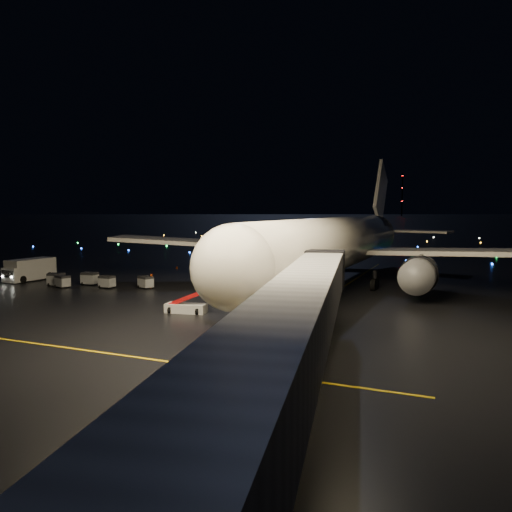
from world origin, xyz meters
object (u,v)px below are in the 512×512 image
(airliner, at_px, (343,214))
(crew_c, at_px, (152,281))
(baggage_cart_4, at_px, (63,282))
(belt_loader, at_px, (186,298))
(pushback_tug, at_px, (239,335))
(baggage_cart_2, at_px, (90,279))
(baggage_cart_1, at_px, (146,282))
(baggage_cart_3, at_px, (56,279))
(baggage_cart_0, at_px, (107,282))
(service_truck, at_px, (31,269))

(airliner, height_order, crew_c, airliner)
(baggage_cart_4, bearing_deg, belt_loader, -1.86)
(pushback_tug, height_order, baggage_cart_2, pushback_tug)
(baggage_cart_1, height_order, baggage_cart_3, baggage_cart_3)
(crew_c, xyz_separation_m, baggage_cart_1, (-0.62, -0.39, -0.15))
(crew_c, xyz_separation_m, baggage_cart_2, (-9.24, -0.74, -0.08))
(baggage_cart_0, bearing_deg, pushback_tug, -33.56)
(airliner, bearing_deg, baggage_cart_0, -151.75)
(pushback_tug, xyz_separation_m, service_truck, (-41.37, 19.90, 0.66))
(belt_loader, distance_m, baggage_cart_1, 16.55)
(service_truck, height_order, baggage_cart_1, service_truck)
(service_truck, bearing_deg, belt_loader, -16.16)
(baggage_cart_1, xyz_separation_m, baggage_cart_3, (-12.13, -2.68, 0.06))
(service_truck, distance_m, baggage_cart_2, 10.66)
(service_truck, height_order, baggage_cart_3, service_truck)
(service_truck, xyz_separation_m, baggage_cart_3, (7.12, -2.55, -0.73))
(baggage_cart_4, bearing_deg, baggage_cart_0, 35.42)
(belt_loader, bearing_deg, pushback_tug, -52.16)
(crew_c, height_order, baggage_cart_3, crew_c)
(pushback_tug, relative_size, baggage_cart_2, 1.92)
(service_truck, relative_size, baggage_cart_3, 4.31)
(baggage_cart_1, relative_size, baggage_cart_3, 0.93)
(baggage_cart_2, height_order, baggage_cart_4, baggage_cart_2)
(pushback_tug, bearing_deg, baggage_cart_2, 164.63)
(crew_c, bearing_deg, baggage_cart_2, -118.47)
(airliner, xyz_separation_m, crew_c, (-21.81, -11.63, -8.45))
(pushback_tug, distance_m, baggage_cart_2, 36.49)
(pushback_tug, distance_m, baggage_cart_3, 38.40)
(baggage_cart_1, height_order, baggage_cart_2, baggage_cart_2)
(crew_c, distance_m, baggage_cart_0, 5.77)
(service_truck, xyz_separation_m, baggage_cart_0, (14.45, -1.47, -0.78))
(airliner, height_order, pushback_tug, airliner)
(pushback_tug, xyz_separation_m, baggage_cart_3, (-34.25, 17.35, -0.07))
(pushback_tug, relative_size, belt_loader, 0.65)
(baggage_cart_2, bearing_deg, crew_c, 0.25)
(crew_c, xyz_separation_m, baggage_cart_0, (-5.42, -1.98, -0.14))
(baggage_cart_0, bearing_deg, airliner, 27.40)
(pushback_tug, distance_m, crew_c, 29.65)
(baggage_cart_4, bearing_deg, baggage_cart_1, 35.15)
(baggage_cart_1, bearing_deg, service_truck, -157.51)
(pushback_tug, height_order, belt_loader, belt_loader)
(pushback_tug, height_order, baggage_cart_4, pushback_tug)
(pushback_tug, distance_m, service_truck, 45.91)
(baggage_cart_4, bearing_deg, pushback_tug, -10.63)
(service_truck, distance_m, baggage_cart_4, 9.60)
(airliner, distance_m, baggage_cart_4, 37.23)
(baggage_cart_3, bearing_deg, baggage_cart_0, -1.86)
(crew_c, bearing_deg, pushback_tug, 13.41)
(belt_loader, height_order, crew_c, belt_loader)
(baggage_cart_2, bearing_deg, belt_loader, -31.18)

